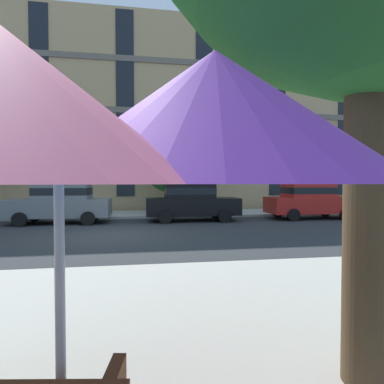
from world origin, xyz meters
The scene contains 8 objects.
ground_plane centered at (0.00, 0.00, 0.00)m, with size 120.00×120.00×0.00m, color #2D3033.
sidewalk_far centered at (0.00, 6.80, 0.06)m, with size 56.00×3.60×0.12m, color #B2ADA3.
apartment_building centered at (0.00, 14.99, 6.40)m, with size 45.40×12.08×12.80m.
sedan_gray centered at (-2.54, 3.70, 0.95)m, with size 4.40×1.98×1.78m.
sedan_black centered at (3.39, 3.70, 0.95)m, with size 4.40×1.98×1.78m.
sedan_red centered at (9.48, 3.70, 0.95)m, with size 4.40×1.98×1.78m.
street_tree_middle centered at (2.60, 6.89, 2.92)m, with size 3.37×3.28×4.52m.
patio_umbrella centered at (0.65, -9.00, 2.05)m, with size 3.46×3.46×2.38m.
Camera 1 is at (1.15, -10.93, 1.79)m, focal length 28.97 mm.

